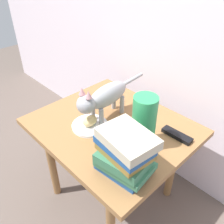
{
  "coord_description": "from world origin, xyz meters",
  "views": [
    {
      "loc": [
        0.7,
        -0.67,
        1.31
      ],
      "look_at": [
        0.0,
        0.0,
        0.63
      ],
      "focal_mm": 38.79,
      "sensor_mm": 36.0,
      "label": 1
    }
  ],
  "objects_px": {
    "bread_roll": "(90,121)",
    "tv_remote": "(177,135)",
    "cat": "(104,97)",
    "plate": "(90,125)",
    "side_table": "(112,136)",
    "green_vase": "(145,122)",
    "book_stack": "(125,154)"
  },
  "relations": [
    {
      "from": "book_stack",
      "to": "green_vase",
      "type": "distance_m",
      "value": 0.19
    },
    {
      "from": "side_table",
      "to": "plate",
      "type": "relative_size",
      "value": 4.27
    },
    {
      "from": "side_table",
      "to": "plate",
      "type": "xyz_separation_m",
      "value": [
        -0.07,
        -0.09,
        0.08
      ]
    },
    {
      "from": "bread_roll",
      "to": "plate",
      "type": "bearing_deg",
      "value": 155.33
    },
    {
      "from": "plate",
      "to": "side_table",
      "type": "bearing_deg",
      "value": 53.4
    },
    {
      "from": "cat",
      "to": "green_vase",
      "type": "distance_m",
      "value": 0.26
    },
    {
      "from": "plate",
      "to": "cat",
      "type": "bearing_deg",
      "value": 89.92
    },
    {
      "from": "bread_roll",
      "to": "book_stack",
      "type": "distance_m",
      "value": 0.34
    },
    {
      "from": "green_vase",
      "to": "tv_remote",
      "type": "xyz_separation_m",
      "value": [
        0.08,
        0.16,
        -0.12
      ]
    },
    {
      "from": "plate",
      "to": "book_stack",
      "type": "distance_m",
      "value": 0.35
    },
    {
      "from": "plate",
      "to": "book_stack",
      "type": "height_order",
      "value": "book_stack"
    },
    {
      "from": "bread_roll",
      "to": "book_stack",
      "type": "height_order",
      "value": "book_stack"
    },
    {
      "from": "plate",
      "to": "tv_remote",
      "type": "height_order",
      "value": "tv_remote"
    },
    {
      "from": "plate",
      "to": "bread_roll",
      "type": "relative_size",
      "value": 2.27
    },
    {
      "from": "book_stack",
      "to": "side_table",
      "type": "bearing_deg",
      "value": 145.0
    },
    {
      "from": "green_vase",
      "to": "tv_remote",
      "type": "relative_size",
      "value": 1.68
    },
    {
      "from": "plate",
      "to": "bread_roll",
      "type": "height_order",
      "value": "bread_roll"
    },
    {
      "from": "plate",
      "to": "tv_remote",
      "type": "distance_m",
      "value": 0.43
    },
    {
      "from": "cat",
      "to": "plate",
      "type": "bearing_deg",
      "value": -90.08
    },
    {
      "from": "plate",
      "to": "tv_remote",
      "type": "bearing_deg",
      "value": 35.66
    },
    {
      "from": "book_stack",
      "to": "tv_remote",
      "type": "relative_size",
      "value": 1.56
    },
    {
      "from": "plate",
      "to": "tv_remote",
      "type": "relative_size",
      "value": 1.21
    },
    {
      "from": "bread_roll",
      "to": "tv_remote",
      "type": "relative_size",
      "value": 0.53
    },
    {
      "from": "cat",
      "to": "tv_remote",
      "type": "relative_size",
      "value": 3.19
    },
    {
      "from": "tv_remote",
      "to": "plate",
      "type": "bearing_deg",
      "value": -145.55
    },
    {
      "from": "green_vase",
      "to": "book_stack",
      "type": "bearing_deg",
      "value": -72.62
    },
    {
      "from": "plate",
      "to": "book_stack",
      "type": "bearing_deg",
      "value": -15.48
    },
    {
      "from": "tv_remote",
      "to": "side_table",
      "type": "bearing_deg",
      "value": -151.61
    },
    {
      "from": "bread_roll",
      "to": "tv_remote",
      "type": "height_order",
      "value": "bread_roll"
    },
    {
      "from": "plate",
      "to": "bread_roll",
      "type": "distance_m",
      "value": 0.03
    },
    {
      "from": "plate",
      "to": "bread_roll",
      "type": "bearing_deg",
      "value": -24.67
    },
    {
      "from": "cat",
      "to": "tv_remote",
      "type": "xyz_separation_m",
      "value": [
        0.35,
        0.15,
        -0.12
      ]
    }
  ]
}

